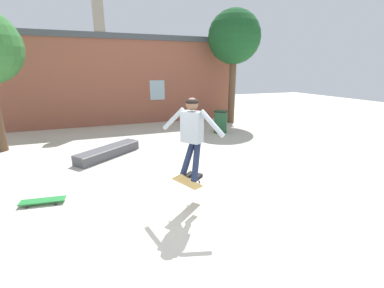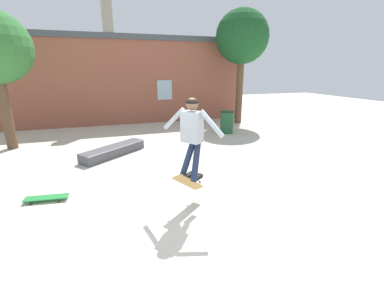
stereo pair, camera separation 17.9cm
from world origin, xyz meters
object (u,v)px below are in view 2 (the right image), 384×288
(tree_right, at_px, (242,38))
(skateboard_resting, at_px, (46,198))
(skater, at_px, (192,132))
(skateboard_flipping, at_px, (189,182))
(skate_ledge, at_px, (114,151))
(trash_bin, at_px, (227,122))

(tree_right, height_order, skateboard_resting, tree_right)
(skater, relative_size, skateboard_flipping, 2.07)
(skateboard_flipping, height_order, skateboard_resting, skateboard_flipping)
(skateboard_flipping, bearing_deg, skate_ledge, 76.47)
(skate_ledge, relative_size, trash_bin, 2.18)
(skate_ledge, height_order, skateboard_resting, skate_ledge)
(tree_right, height_order, trash_bin, tree_right)
(skate_ledge, relative_size, skateboard_resting, 2.37)
(skate_ledge, bearing_deg, trash_bin, -19.52)
(trash_bin, bearing_deg, skateboard_resting, -145.01)
(trash_bin, xyz_separation_m, skateboard_resting, (-5.76, -4.03, -0.39))
(skate_ledge, relative_size, skateboard_flipping, 2.74)
(skater, bearing_deg, skate_ledge, 71.60)
(tree_right, relative_size, trash_bin, 5.71)
(tree_right, bearing_deg, skater, -123.50)
(trash_bin, distance_m, skater, 6.09)
(trash_bin, relative_size, skateboard_resting, 1.08)
(trash_bin, xyz_separation_m, skater, (-3.12, -5.13, 0.99))
(skate_ledge, height_order, trash_bin, trash_bin)
(skate_ledge, xyz_separation_m, skateboard_resting, (-1.33, -2.47, -0.07))
(skateboard_resting, bearing_deg, skate_ledge, 68.17)
(trash_bin, distance_m, skateboard_resting, 7.04)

